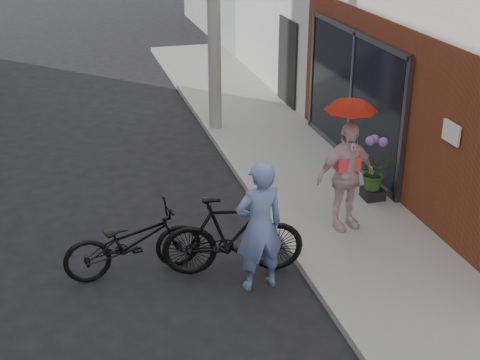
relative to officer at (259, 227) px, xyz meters
name	(u,v)px	position (x,y,z in m)	size (l,w,h in m)	color
ground	(241,282)	(-0.20, 0.17, -0.92)	(80.00, 80.00, 0.00)	black
sidewalk	(327,200)	(1.90, 2.17, -0.86)	(2.20, 24.00, 0.12)	gray
curb	(263,208)	(0.74, 2.17, -0.86)	(0.12, 24.00, 0.12)	#9E9E99
officer	(259,227)	(0.00, 0.00, 0.00)	(0.67, 0.44, 1.85)	#687FBA
bike_left	(133,241)	(-1.59, 0.80, -0.42)	(0.68, 1.94, 1.02)	black
bike_right	(233,235)	(-0.24, 0.44, -0.33)	(0.56, 1.98, 1.19)	black
kimono_woman	(346,176)	(1.72, 1.10, 0.05)	(1.01, 0.42, 1.72)	silver
parasol	(351,102)	(1.72, 1.10, 1.24)	(0.74, 0.74, 0.65)	red
planter	(373,193)	(2.62, 1.90, -0.71)	(0.34, 0.34, 0.18)	black
potted_plant	(375,172)	(2.62, 1.90, -0.32)	(0.55, 0.48, 0.62)	#2C5722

